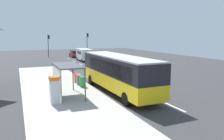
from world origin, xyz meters
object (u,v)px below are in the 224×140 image
object	(u,v)px
recycling_bin_blue	(80,80)
bus_shelter	(64,72)
ticket_machine	(55,90)
sedan_near	(75,54)
traffic_light_near_side	(87,41)
recycling_bin_orange	(79,79)
traffic_light_far_side	(49,42)
white_van	(84,54)
recycling_bin_red	(77,78)
bus	(118,71)
recycling_bin_green	(82,82)

from	to	relation	value
recycling_bin_blue	bus_shelter	size ratio (longest dim) A/B	0.24
bus_shelter	ticket_machine	bearing A→B (deg)	-121.22
bus_shelter	recycling_bin_blue	bearing A→B (deg)	57.09
sedan_near	traffic_light_near_side	size ratio (longest dim) A/B	0.83
sedan_near	ticket_machine	xyz separation A→B (m)	(-9.68, -34.17, 0.38)
recycling_bin_orange	traffic_light_far_side	xyz separation A→B (m)	(1.10, 29.93, 2.64)
white_van	bus_shelter	size ratio (longest dim) A/B	1.31
sedan_near	bus_shelter	world-z (taller)	bus_shelter
recycling_bin_orange	recycling_bin_red	xyz separation A→B (m)	(0.00, 0.70, 0.00)
bus	sedan_near	xyz separation A→B (m)	(4.01, 32.34, -1.05)
sedan_near	recycling_bin_orange	distance (m)	29.19
traffic_light_near_side	bus_shelter	xyz separation A→B (m)	(-11.91, -33.25, -1.46)
bus	sedan_near	world-z (taller)	bus
recycling_bin_orange	recycling_bin_red	size ratio (longest dim) A/B	1.00
bus_shelter	sedan_near	bearing A→B (deg)	75.03
bus	traffic_light_near_side	size ratio (longest dim) A/B	2.06
recycling_bin_green	bus_shelter	distance (m)	3.79
ticket_machine	bus_shelter	xyz separation A→B (m)	(0.97, 1.60, 0.93)
white_van	traffic_light_near_side	bearing A→B (deg)	69.43
traffic_light_near_side	ticket_machine	bearing A→B (deg)	-110.28
bus_shelter	bus	bearing A→B (deg)	2.82
recycling_bin_orange	traffic_light_far_side	size ratio (longest dim) A/B	0.19
recycling_bin_green	recycling_bin_blue	bearing A→B (deg)	90.00
recycling_bin_red	traffic_light_near_side	size ratio (longest dim) A/B	0.18
white_van	recycling_bin_green	bearing A→B (deg)	-106.40
ticket_machine	recycling_bin_blue	distance (m)	5.96
sedan_near	recycling_bin_blue	size ratio (longest dim) A/B	4.68
sedan_near	recycling_bin_green	size ratio (longest dim) A/B	4.68
bus	white_van	size ratio (longest dim) A/B	2.11
recycling_bin_green	recycling_bin_red	bearing A→B (deg)	90.00
white_van	traffic_light_far_side	xyz separation A→B (m)	(-5.30, 9.58, 1.96)
sedan_near	bus_shelter	xyz separation A→B (m)	(-8.71, -32.57, 1.31)
recycling_bin_orange	bus_shelter	distance (m)	4.89
traffic_light_far_side	bus_shelter	world-z (taller)	traffic_light_far_side
sedan_near	recycling_bin_green	bearing A→B (deg)	-102.28
ticket_machine	recycling_bin_red	world-z (taller)	ticket_machine
white_van	traffic_light_far_side	world-z (taller)	traffic_light_far_side
bus	recycling_bin_orange	distance (m)	4.77
ticket_machine	traffic_light_far_side	bearing A→B (deg)	83.15
bus	recycling_bin_orange	world-z (taller)	bus
sedan_near	recycling_bin_orange	world-z (taller)	sedan_near
white_van	sedan_near	xyz separation A→B (m)	(0.10, 8.11, -0.55)
recycling_bin_blue	recycling_bin_red	xyz separation A→B (m)	(0.00, 1.40, 0.00)
recycling_bin_blue	bus_shelter	xyz separation A→B (m)	(-2.21, -3.42, 1.44)
bus	ticket_machine	bearing A→B (deg)	-162.13
traffic_light_far_side	bus	bearing A→B (deg)	-87.65
recycling_bin_green	recycling_bin_red	world-z (taller)	same
recycling_bin_green	recycling_bin_blue	xyz separation A→B (m)	(0.00, 0.70, 0.00)
recycling_bin_green	traffic_light_near_side	world-z (taller)	traffic_light_near_side
recycling_bin_blue	traffic_light_far_side	bearing A→B (deg)	87.94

